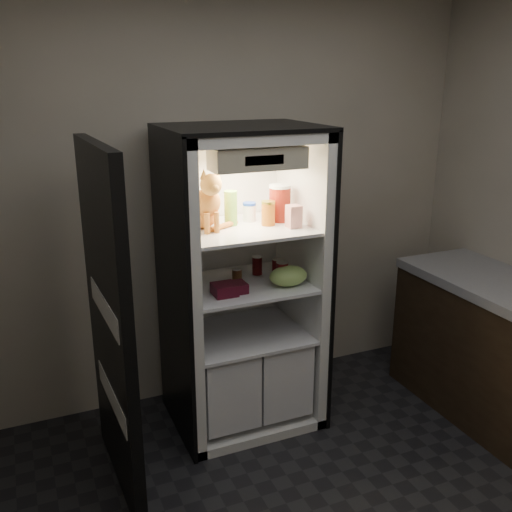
% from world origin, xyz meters
% --- Properties ---
extents(room_shell, '(3.60, 3.60, 3.60)m').
position_xyz_m(room_shell, '(0.00, 0.00, 1.62)').
color(room_shell, white).
rests_on(room_shell, floor).
extents(refrigerator, '(0.90, 0.72, 1.88)m').
position_xyz_m(refrigerator, '(0.00, 1.38, 0.79)').
color(refrigerator, white).
rests_on(refrigerator, floor).
extents(fridge_door, '(0.10, 0.87, 1.85)m').
position_xyz_m(fridge_door, '(-0.85, 1.04, 0.91)').
color(fridge_door, black).
rests_on(fridge_door, floor).
extents(tabby_cat, '(0.31, 0.35, 0.37)m').
position_xyz_m(tabby_cat, '(-0.22, 1.36, 1.43)').
color(tabby_cat, '#C05218').
rests_on(tabby_cat, refrigerator).
extents(parmesan_shaker, '(0.08, 0.08, 0.21)m').
position_xyz_m(parmesan_shaker, '(-0.05, 1.39, 1.39)').
color(parmesan_shaker, green).
rests_on(parmesan_shaker, refrigerator).
extents(mayo_tub, '(0.08, 0.08, 0.11)m').
position_xyz_m(mayo_tub, '(0.09, 1.44, 1.35)').
color(mayo_tub, white).
rests_on(mayo_tub, refrigerator).
extents(salsa_jar, '(0.08, 0.08, 0.15)m').
position_xyz_m(salsa_jar, '(0.15, 1.30, 1.36)').
color(salsa_jar, maroon).
rests_on(salsa_jar, refrigerator).
extents(pepper_jar, '(0.13, 0.13, 0.22)m').
position_xyz_m(pepper_jar, '(0.26, 1.37, 1.40)').
color(pepper_jar, maroon).
rests_on(pepper_jar, refrigerator).
extents(cream_carton, '(0.08, 0.08, 0.13)m').
position_xyz_m(cream_carton, '(0.27, 1.19, 1.36)').
color(cream_carton, white).
rests_on(cream_carton, refrigerator).
extents(soda_can_a, '(0.06, 0.06, 0.12)m').
position_xyz_m(soda_can_a, '(0.14, 1.43, 1.00)').
color(soda_can_a, black).
rests_on(soda_can_a, refrigerator).
extents(soda_can_b, '(0.07, 0.07, 0.13)m').
position_xyz_m(soda_can_b, '(0.22, 1.31, 1.00)').
color(soda_can_b, black).
rests_on(soda_can_b, refrigerator).
extents(soda_can_c, '(0.07, 0.07, 0.13)m').
position_xyz_m(soda_can_c, '(0.21, 1.23, 1.01)').
color(soda_can_c, black).
rests_on(soda_can_c, refrigerator).
extents(condiment_jar, '(0.06, 0.06, 0.08)m').
position_xyz_m(condiment_jar, '(-0.03, 1.37, 0.98)').
color(condiment_jar, '#4F2F16').
rests_on(condiment_jar, refrigerator).
extents(grape_bag, '(0.24, 0.17, 0.12)m').
position_xyz_m(grape_bag, '(0.23, 1.17, 1.00)').
color(grape_bag, '#87BA56').
rests_on(grape_bag, refrigerator).
extents(berry_box_left, '(0.13, 0.13, 0.07)m').
position_xyz_m(berry_box_left, '(-0.18, 1.18, 0.97)').
color(berry_box_left, '#530D21').
rests_on(berry_box_left, refrigerator).
extents(berry_box_right, '(0.11, 0.11, 0.06)m').
position_xyz_m(berry_box_right, '(-0.10, 1.19, 0.97)').
color(berry_box_right, '#530D21').
rests_on(berry_box_right, refrigerator).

